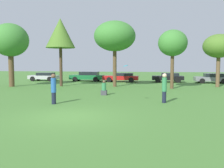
{
  "coord_description": "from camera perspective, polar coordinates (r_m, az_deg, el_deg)",
  "views": [
    {
      "loc": [
        3.54,
        -9.96,
        2.32
      ],
      "look_at": [
        1.16,
        4.56,
        1.08
      ],
      "focal_mm": 38.45,
      "sensor_mm": 36.0,
      "label": 1
    }
  ],
  "objects": [
    {
      "name": "ground_plane",
      "position": [
        10.83,
        -10.11,
        -7.62
      ],
      "size": [
        120.0,
        120.0,
        0.0
      ],
      "primitive_type": "plane",
      "color": "#477A33"
    },
    {
      "name": "person_thrower",
      "position": [
        14.19,
        -13.72,
        -0.99
      ],
      "size": [
        0.3,
        0.3,
        1.75
      ],
      "rotation": [
        0.0,
        0.0,
        0.23
      ],
      "color": "#191E33",
      "rests_on": "ground"
    },
    {
      "name": "person_catcher",
      "position": [
        14.54,
        12.34,
        -0.77
      ],
      "size": [
        0.28,
        0.28,
        1.76
      ],
      "rotation": [
        0.0,
        0.0,
        -2.91
      ],
      "color": "#191E33",
      "rests_on": "ground"
    },
    {
      "name": "frisbee",
      "position": [
        13.76,
        3.26,
        4.36
      ],
      "size": [
        0.26,
        0.26,
        0.1
      ],
      "color": "#19B2D8"
    },
    {
      "name": "bystander_sitting",
      "position": [
        17.77,
        -1.92,
        -1.2
      ],
      "size": [
        0.43,
        0.36,
        1.11
      ],
      "color": "#3F3F47",
      "rests_on": "ground"
    },
    {
      "name": "tree_0",
      "position": [
        26.62,
        -23.03,
        9.47
      ],
      "size": [
        3.64,
        3.64,
        6.38
      ],
      "color": "brown",
      "rests_on": "ground"
    },
    {
      "name": "tree_1",
      "position": [
        25.65,
        -12.19,
        11.66
      ],
      "size": [
        3.01,
        3.01,
        6.97
      ],
      "color": "#473323",
      "rests_on": "ground"
    },
    {
      "name": "tree_2",
      "position": [
        24.55,
        0.66,
        11.24
      ],
      "size": [
        4.19,
        4.19,
        6.61
      ],
      "color": "brown",
      "rests_on": "ground"
    },
    {
      "name": "tree_3",
      "position": [
        23.17,
        14.23,
        9.32
      ],
      "size": [
        2.68,
        2.68,
        5.47
      ],
      "color": "brown",
      "rests_on": "ground"
    },
    {
      "name": "tree_4",
      "position": [
        26.27,
        24.07,
        8.15
      ],
      "size": [
        3.09,
        3.09,
        5.26
      ],
      "color": "brown",
      "rests_on": "ground"
    },
    {
      "name": "parked_car_silver",
      "position": [
        34.04,
        -15.81,
        1.75
      ],
      "size": [
        3.93,
        1.9,
        1.12
      ],
      "rotation": [
        0.0,
        0.0,
        3.15
      ],
      "color": "#B2B2B7",
      "rests_on": "ground"
    },
    {
      "name": "parked_car_green",
      "position": [
        32.2,
        -5.86,
        1.86
      ],
      "size": [
        4.43,
        1.94,
        1.27
      ],
      "rotation": [
        0.0,
        0.0,
        3.15
      ],
      "color": "#196633",
      "rests_on": "ground"
    },
    {
      "name": "parked_car_red",
      "position": [
        30.89,
        2.26,
        1.66
      ],
      "size": [
        4.53,
        1.88,
        1.14
      ],
      "rotation": [
        0.0,
        0.0,
        3.15
      ],
      "color": "red",
      "rests_on": "ground"
    },
    {
      "name": "parked_car_black",
      "position": [
        31.09,
        13.18,
        1.61
      ],
      "size": [
        3.88,
        1.98,
        1.17
      ],
      "rotation": [
        0.0,
        0.0,
        3.15
      ],
      "color": "black",
      "rests_on": "ground"
    },
    {
      "name": "parked_car_grey",
      "position": [
        31.29,
        22.68,
        1.31
      ],
      "size": [
        3.92,
        1.99,
        1.15
      ],
      "rotation": [
        0.0,
        0.0,
        3.15
      ],
      "color": "slate",
      "rests_on": "ground"
    }
  ]
}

